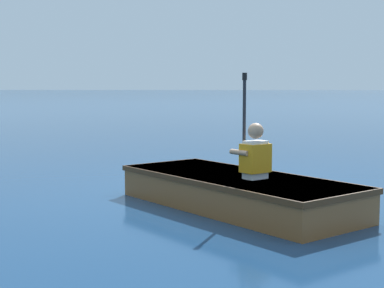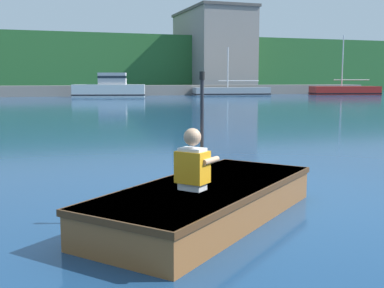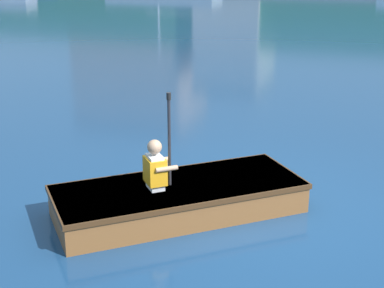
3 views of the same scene
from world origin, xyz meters
name	(u,v)px [view 3 (image 3 of 3)]	position (x,y,z in m)	size (l,w,h in m)	color
ground_plane	(272,214)	(0.00, 0.00, 0.00)	(300.00, 300.00, 0.00)	navy
rowboat_foreground	(183,196)	(-1.03, -0.30, 0.21)	(3.02, 2.80, 0.37)	brown
person_paddler	(156,167)	(-1.28, -0.51, 0.64)	(0.46, 0.46, 1.13)	silver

